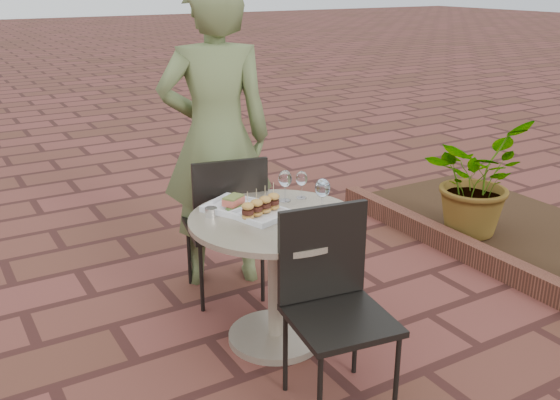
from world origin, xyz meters
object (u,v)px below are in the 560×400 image
chair_near (332,291)px  plate_tuna (326,227)px  cafe_table (275,260)px  chair_far (227,217)px  plate_sliders (261,210)px  diner (216,138)px  plate_salmon (234,205)px

chair_near → plate_tuna: size_ratio=3.17×
cafe_table → plate_tuna: size_ratio=3.07×
chair_far → plate_sliders: 0.55m
chair_far → diner: 0.51m
cafe_table → chair_far: (-0.01, 0.55, 0.07)m
cafe_table → plate_sliders: 0.29m
diner → plate_tuna: size_ratio=6.54×
chair_far → chair_near: same height
cafe_table → plate_salmon: 0.37m
plate_salmon → plate_tuna: bearing=-62.9°
diner → plate_sliders: 0.83m
chair_far → plate_tuna: chair_far is taller
plate_salmon → plate_sliders: size_ratio=1.13×
chair_far → cafe_table: bearing=103.1°
cafe_table → chair_near: bearing=-91.2°
diner → chair_far: bearing=93.6°
plate_sliders → chair_far: bearing=85.1°
plate_tuna → plate_salmon: bearing=117.1°
cafe_table → plate_sliders: plate_sliders is taller
chair_near → plate_sliders: bearing=103.0°
chair_far → plate_sliders: bearing=96.8°
cafe_table → diner: diner is taller
chair_near → plate_sliders: size_ratio=2.95×
cafe_table → plate_salmon: (-0.13, 0.22, 0.27)m
chair_far → chair_near: 1.08m
diner → plate_salmon: size_ratio=5.37×
plate_tuna → chair_near: bearing=-118.7°
diner → plate_sliders: (-0.12, -0.79, -0.19)m
chair_near → diner: diner is taller
chair_near → plate_salmon: bearing=107.2°
diner → plate_tuna: (0.06, -1.12, -0.21)m
plate_sliders → plate_salmon: bearing=112.0°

